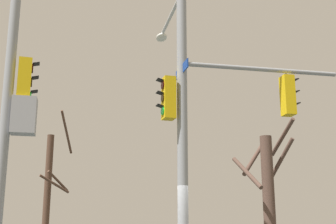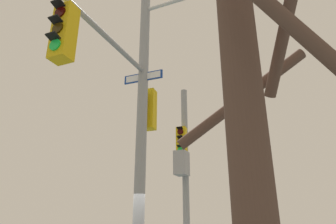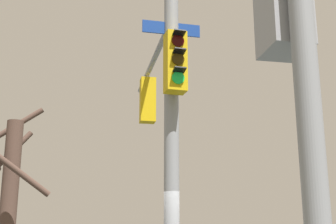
{
  "view_description": "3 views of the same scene",
  "coord_description": "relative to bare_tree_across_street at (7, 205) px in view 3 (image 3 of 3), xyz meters",
  "views": [
    {
      "loc": [
        -11.06,
        2.56,
        1.48
      ],
      "look_at": [
        0.13,
        0.32,
        4.33
      ],
      "focal_mm": 49.9,
      "sensor_mm": 36.0,
      "label": 1
    },
    {
      "loc": [
        3.74,
        -6.42,
        1.7
      ],
      "look_at": [
        0.68,
        0.44,
        4.62
      ],
      "focal_mm": 32.94,
      "sensor_mm": 36.0,
      "label": 2
    },
    {
      "loc": [
        1.77,
        8.09,
        1.67
      ],
      "look_at": [
        0.21,
        -0.28,
        3.96
      ],
      "focal_mm": 51.76,
      "sensor_mm": 36.0,
      "label": 3
    }
  ],
  "objects": [
    {
      "name": "main_signal_pole_assembly",
      "position": [
        -2.97,
        3.1,
        2.16
      ],
      "size": [
        3.72,
        5.09,
        8.07
      ],
      "rotation": [
        0.0,
        0.0,
        4.72
      ],
      "color": "gray",
      "rests_on": "ground"
    },
    {
      "name": "bare_tree_across_street",
      "position": [
        0.0,
        0.0,
        0.0
      ],
      "size": [
        1.87,
        1.9,
        5.04
      ],
      "color": "brown",
      "rests_on": "ground"
    },
    {
      "name": "secondary_pole_assembly",
      "position": [
        -3.59,
        7.63,
        1.38
      ],
      "size": [
        0.44,
        0.79,
        7.02
      ],
      "rotation": [
        0.0,
        0.0,
        4.72
      ],
      "color": "gray",
      "rests_on": "ground"
    }
  ]
}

